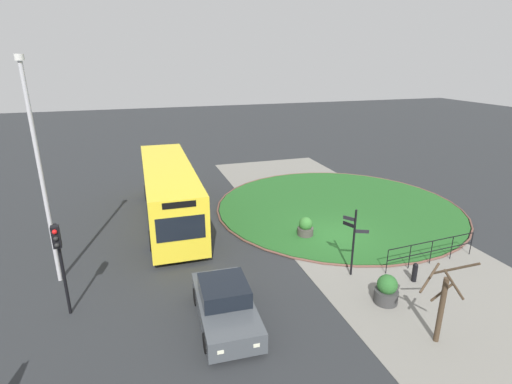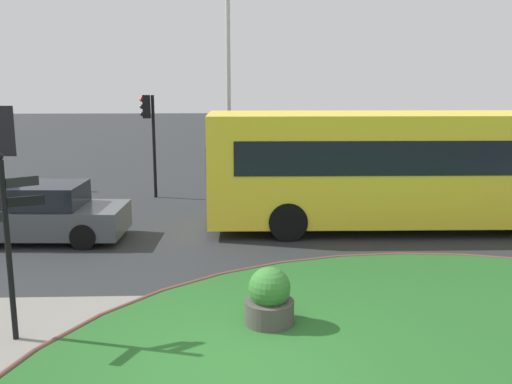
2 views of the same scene
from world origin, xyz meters
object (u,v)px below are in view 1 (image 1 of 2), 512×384
object	(u,v)px
lamppost_tall	(40,170)
planter_kerbside	(387,290)
car_far_lane	(225,305)
street_tree_bare	(443,301)
traffic_light_near	(59,251)
bollard_foreground	(415,272)
bus_yellow	(169,191)
planter_near_signpost	(305,228)
signpost_directional	(353,238)

from	to	relation	value
lamppost_tall	planter_kerbside	world-z (taller)	lamppost_tall
car_far_lane	street_tree_bare	bearing A→B (deg)	66.73
traffic_light_near	lamppost_tall	size ratio (longest dim) A/B	0.40
bollard_foreground	lamppost_tall	size ratio (longest dim) A/B	0.10
car_far_lane	traffic_light_near	size ratio (longest dim) A/B	1.21
bus_yellow	planter_kerbside	bearing A→B (deg)	33.44
bus_yellow	planter_kerbside	xyz separation A→B (m)	(-10.75, -6.89, -1.19)
traffic_light_near	street_tree_bare	xyz separation A→B (m)	(-5.07, -11.67, -1.11)
car_far_lane	street_tree_bare	distance (m)	7.14
planter_near_signpost	planter_kerbside	size ratio (longest dim) A/B	0.92
bus_yellow	planter_kerbside	size ratio (longest dim) A/B	9.90
signpost_directional	planter_near_signpost	bearing A→B (deg)	3.97
planter_near_signpost	street_tree_bare	xyz separation A→B (m)	(-8.57, -0.83, 1.01)
planter_kerbside	lamppost_tall	bearing A→B (deg)	65.48
signpost_directional	bus_yellow	world-z (taller)	bus_yellow
traffic_light_near	street_tree_bare	distance (m)	12.77
bollard_foreground	traffic_light_near	xyz separation A→B (m)	(1.85, 13.35, 2.16)
car_far_lane	planter_kerbside	size ratio (longest dim) A/B	3.68
bus_yellow	lamppost_tall	world-z (taller)	lamppost_tall
planter_near_signpost	bollard_foreground	bearing A→B (deg)	-154.89
bus_yellow	car_far_lane	xyz separation A→B (m)	(-9.98, -0.84, -1.05)
lamppost_tall	planter_near_signpost	size ratio (longest dim) A/B	8.39
lamppost_tall	traffic_light_near	bearing A→B (deg)	-165.48
bus_yellow	planter_kerbside	distance (m)	12.82
bus_yellow	traffic_light_near	size ratio (longest dim) A/B	3.26
traffic_light_near	street_tree_bare	world-z (taller)	traffic_light_near
planter_near_signpost	signpost_directional	bearing A→B (deg)	-176.03
signpost_directional	lamppost_tall	world-z (taller)	lamppost_tall
signpost_directional	planter_kerbside	distance (m)	2.52
signpost_directional	planter_kerbside	bearing A→B (deg)	-174.73
signpost_directional	bus_yellow	bearing A→B (deg)	38.08
street_tree_bare	car_far_lane	bearing A→B (deg)	64.38
planter_kerbside	planter_near_signpost	bearing A→B (deg)	4.43
bollard_foreground	lamppost_tall	distance (m)	15.40
lamppost_tall	street_tree_bare	world-z (taller)	lamppost_tall
signpost_directional	street_tree_bare	distance (m)	4.55
bollard_foreground	street_tree_bare	world-z (taller)	street_tree_bare
street_tree_bare	bus_yellow	bearing A→B (deg)	29.01
car_far_lane	planter_kerbside	distance (m)	6.10
signpost_directional	car_far_lane	size ratio (longest dim) A/B	0.70
signpost_directional	street_tree_bare	xyz separation A→B (m)	(-4.51, -0.55, -0.22)
planter_near_signpost	planter_kerbside	distance (m)	6.29
bus_yellow	planter_near_signpost	distance (m)	7.91
signpost_directional	bollard_foreground	xyz separation A→B (m)	(-1.29, -2.22, -1.28)
street_tree_bare	signpost_directional	bearing A→B (deg)	6.89
car_far_lane	street_tree_bare	size ratio (longest dim) A/B	1.47
planter_near_signpost	traffic_light_near	bearing A→B (deg)	107.87
car_far_lane	bollard_foreground	bearing A→B (deg)	93.48
signpost_directional	traffic_light_near	distance (m)	11.17
car_far_lane	planter_near_signpost	size ratio (longest dim) A/B	4.03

